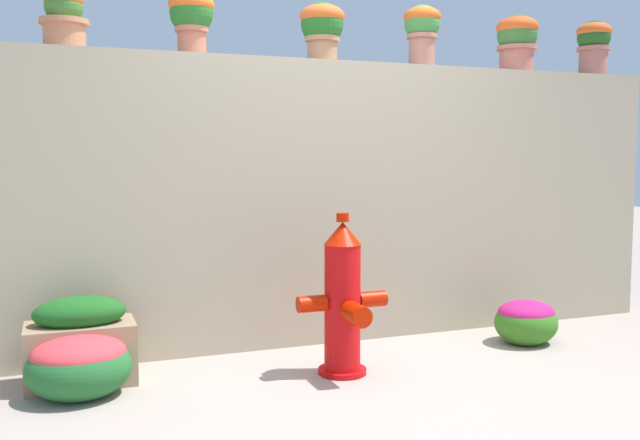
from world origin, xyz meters
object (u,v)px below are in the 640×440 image
(potted_plant_6, at_px, (594,43))
(fire_hydrant, at_px, (343,302))
(potted_plant_2, at_px, (191,15))
(potted_plant_4, at_px, (422,28))
(flower_bush_left, at_px, (79,364))
(potted_plant_3, at_px, (322,26))
(flower_bush_right, at_px, (526,320))
(planter_box, at_px, (81,342))
(potted_plant_5, at_px, (517,39))
(potted_plant_1, at_px, (64,16))

(potted_plant_6, xyz_separation_m, fire_hydrant, (-2.44, -0.80, -1.70))
(potted_plant_2, bearing_deg, potted_plant_4, -0.66)
(potted_plant_4, distance_m, flower_bush_left, 3.11)
(potted_plant_3, xyz_separation_m, flower_bush_left, (-1.59, -0.63, -1.93))
(potted_plant_4, xyz_separation_m, flower_bush_left, (-2.34, -0.63, -1.96))
(potted_plant_2, bearing_deg, flower_bush_right, -16.54)
(potted_plant_6, distance_m, planter_box, 4.31)
(potted_plant_4, xyz_separation_m, potted_plant_6, (1.53, 0.02, -0.01))
(potted_plant_4, height_order, fire_hydrant, potted_plant_4)
(potted_plant_3, height_order, flower_bush_left, potted_plant_3)
(fire_hydrant, bearing_deg, potted_plant_5, 24.61)
(potted_plant_3, height_order, potted_plant_6, potted_plant_6)
(potted_plant_5, height_order, potted_plant_6, potted_plant_6)
(potted_plant_4, height_order, planter_box, potted_plant_4)
(potted_plant_6, bearing_deg, potted_plant_2, -179.94)
(potted_plant_5, height_order, fire_hydrant, potted_plant_5)
(potted_plant_4, bearing_deg, potted_plant_3, 179.84)
(fire_hydrant, bearing_deg, potted_plant_3, 77.60)
(potted_plant_2, height_order, potted_plant_4, potted_plant_4)
(potted_plant_3, relative_size, potted_plant_6, 0.90)
(flower_bush_right, bearing_deg, potted_plant_5, 62.09)
(potted_plant_3, height_order, potted_plant_5, potted_plant_5)
(potted_plant_4, bearing_deg, potted_plant_5, 0.97)
(potted_plant_3, relative_size, planter_box, 0.67)
(potted_plant_4, bearing_deg, potted_plant_6, 0.81)
(potted_plant_1, xyz_separation_m, potted_plant_2, (0.74, -0.02, 0.05))
(potted_plant_5, xyz_separation_m, fire_hydrant, (-1.72, -0.79, -1.69))
(fire_hydrant, bearing_deg, potted_plant_4, 40.23)
(potted_plant_1, height_order, potted_plant_6, potted_plant_6)
(potted_plant_5, xyz_separation_m, potted_plant_6, (0.72, 0.01, 0.01))
(potted_plant_6, bearing_deg, flower_bush_right, -149.28)
(potted_plant_1, height_order, flower_bush_left, potted_plant_1)
(flower_bush_left, bearing_deg, fire_hydrant, -5.88)
(flower_bush_left, xyz_separation_m, planter_box, (0.02, 0.21, 0.06))
(flower_bush_left, bearing_deg, potted_plant_6, 9.55)
(potted_plant_1, xyz_separation_m, potted_plant_6, (3.87, -0.02, 0.06))
(potted_plant_4, distance_m, fire_hydrant, 2.09)
(planter_box, bearing_deg, potted_plant_4, 10.11)
(flower_bush_right, bearing_deg, planter_box, 176.19)
(flower_bush_right, distance_m, planter_box, 2.81)
(planter_box, bearing_deg, potted_plant_5, 7.79)
(potted_plant_1, distance_m, potted_plant_3, 1.60)
(fire_hydrant, distance_m, flower_bush_right, 1.43)
(flower_bush_left, height_order, planter_box, planter_box)
(potted_plant_3, height_order, fire_hydrant, potted_plant_3)
(potted_plant_5, bearing_deg, flower_bush_right, -117.91)
(potted_plant_4, distance_m, planter_box, 3.03)
(potted_plant_1, distance_m, potted_plant_6, 3.87)
(potted_plant_5, xyz_separation_m, flower_bush_left, (-3.14, -0.64, -1.94))
(potted_plant_1, distance_m, flower_bush_left, 2.00)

